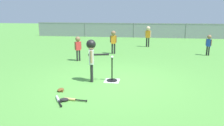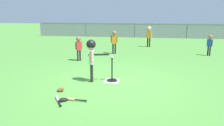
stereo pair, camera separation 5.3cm
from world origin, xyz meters
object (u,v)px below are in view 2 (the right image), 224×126
object	(u,v)px
glove_near_bats	(61,90)
fielder_near_right	(114,39)
fielder_deep_center	(149,34)
fielder_deep_right	(210,42)
batter_child	(91,52)
spare_bat_silver	(58,99)
batting_tee	(112,77)
fielder_near_left	(79,45)
spare_bat_wood	(72,99)
glove_by_plate	(63,100)
baseball_on_tee	(112,57)

from	to	relation	value
glove_near_bats	fielder_near_right	bearing A→B (deg)	82.94
fielder_deep_center	glove_near_bats	world-z (taller)	fielder_deep_center
fielder_deep_right	fielder_deep_center	size ratio (longest dim) A/B	0.81
batter_child	fielder_deep_right	world-z (taller)	batter_child
batter_child	spare_bat_silver	size ratio (longest dim) A/B	2.32
batting_tee	fielder_near_left	bearing A→B (deg)	126.18
batter_child	spare_bat_wood	xyz separation A→B (m)	(-0.12, -1.45, -0.86)
glove_near_bats	glove_by_plate	bearing A→B (deg)	-62.90
fielder_near_right	fielder_near_left	distance (m)	2.15
glove_by_plate	glove_near_bats	bearing A→B (deg)	117.10
glove_near_bats	batter_child	bearing A→B (deg)	55.59
fielder_near_right	glove_near_bats	bearing A→B (deg)	-97.06
fielder_deep_center	spare_bat_silver	size ratio (longest dim) A/B	2.23
batting_tee	fielder_near_left	size ratio (longest dim) A/B	0.68
fielder_near_right	fielder_deep_center	xyz separation A→B (m)	(1.69, 2.39, 0.04)
fielder_near_right	spare_bat_wood	xyz separation A→B (m)	(-0.15, -5.79, -0.70)
batting_tee	fielder_deep_right	world-z (taller)	fielder_deep_right
fielder_near_right	baseball_on_tee	bearing A→B (deg)	-82.54
batter_child	glove_by_plate	size ratio (longest dim) A/B	4.77
fielder_near_left	spare_bat_wood	distance (m)	4.22
batting_tee	spare_bat_wood	world-z (taller)	batting_tee
fielder_near_left	glove_by_plate	distance (m)	4.24
fielder_deep_right	glove_by_plate	world-z (taller)	fielder_deep_right
baseball_on_tee	fielder_near_left	distance (m)	3.03
spare_bat_wood	fielder_near_left	bearing A→B (deg)	105.06
batter_child	glove_by_plate	distance (m)	1.76
baseball_on_tee	spare_bat_wood	size ratio (longest dim) A/B	0.13
glove_near_bats	spare_bat_wood	bearing A→B (deg)	-47.88
batter_child	fielder_near_left	xyz separation A→B (m)	(-1.21, 2.58, -0.23)
fielder_deep_center	fielder_near_left	bearing A→B (deg)	-125.26
glove_near_bats	batting_tee	bearing A→B (deg)	40.88
baseball_on_tee	spare_bat_silver	size ratio (longest dim) A/B	0.14
fielder_deep_right	spare_bat_wood	size ratio (longest dim) A/B	1.73
glove_near_bats	fielder_deep_right	bearing A→B (deg)	46.92
batting_tee	glove_by_plate	world-z (taller)	batting_tee
fielder_deep_right	fielder_deep_center	world-z (taller)	fielder_deep_center
fielder_deep_center	glove_near_bats	size ratio (longest dim) A/B	5.21
glove_by_plate	glove_near_bats	size ratio (longest dim) A/B	1.13
batting_tee	fielder_near_right	bearing A→B (deg)	97.46
fielder_deep_center	spare_bat_silver	xyz separation A→B (m)	(-2.17, -8.25, -0.74)
fielder_near_right	glove_near_bats	distance (m)	5.33
spare_bat_silver	glove_near_bats	bearing A→B (deg)	106.19
batter_child	glove_near_bats	world-z (taller)	batter_child
baseball_on_tee	fielder_near_left	xyz separation A→B (m)	(-1.79, 2.45, -0.07)
batter_child	fielder_deep_right	size ratio (longest dim) A/B	1.28
batter_child	spare_bat_silver	world-z (taller)	batter_child
batting_tee	fielder_deep_right	bearing A→B (deg)	48.53
baseball_on_tee	glove_near_bats	world-z (taller)	baseball_on_tee
batter_child	batting_tee	bearing A→B (deg)	13.01
fielder_near_right	fielder_deep_right	xyz separation A→B (m)	(4.47, 0.24, -0.10)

